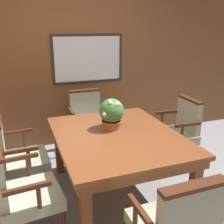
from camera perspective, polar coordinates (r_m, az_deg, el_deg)
The scene contains 8 objects.
ground_plane at distance 3.00m, azimuth 0.24°, elevation -19.45°, with size 14.00×14.00×0.00m, color gray.
wall_back at distance 4.17m, azimuth -8.57°, elevation 9.55°, with size 7.20×0.08×2.45m.
dining_table at distance 2.86m, azimuth 1.05°, elevation -6.45°, with size 1.28×1.57×0.73m.
chair_left_far at distance 3.06m, azimuth -20.20°, elevation -8.75°, with size 0.54×0.58×0.93m.
chair_left_near at distance 2.46m, azimuth -19.42°, elevation -15.61°, with size 0.56×0.59×0.93m.
chair_head_far at distance 3.97m, azimuth -5.27°, elevation -1.47°, with size 0.57×0.53×0.93m.
chair_right_far at distance 3.68m, azimuth 14.29°, elevation -3.57°, with size 0.54×0.58×0.93m.
potted_plant at distance 2.91m, azimuth -0.10°, elevation -0.27°, with size 0.28×0.30×0.35m.
Camera 1 is at (-0.84, -2.23, 1.83)m, focal length 42.00 mm.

